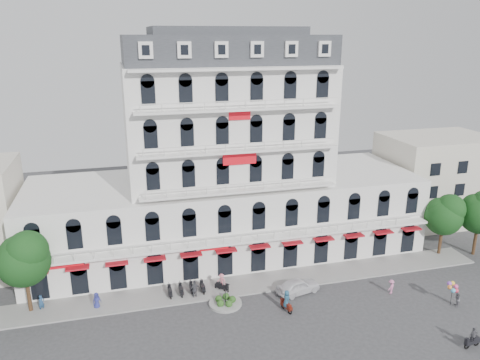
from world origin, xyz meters
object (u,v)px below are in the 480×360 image
object	(u,v)px
rider_northeast	(473,338)
balloon_vendor	(455,294)
parked_car	(298,286)
rider_center	(222,282)
rider_east	(287,301)

from	to	relation	value
rider_northeast	balloon_vendor	distance (m)	6.36
balloon_vendor	parked_car	bearing A→B (deg)	155.78
parked_car	rider_center	distance (m)	7.74
rider_northeast	rider_center	size ratio (longest dim) A/B	0.96
rider_east	rider_northeast	size ratio (longest dim) A/B	1.13
parked_car	rider_east	world-z (taller)	rider_east
rider_center	rider_northeast	bearing A→B (deg)	9.39
rider_center	balloon_vendor	distance (m)	22.60
rider_northeast	parked_car	bearing A→B (deg)	-55.45
rider_center	rider_east	bearing A→B (deg)	2.51
rider_east	balloon_vendor	xyz separation A→B (m)	(15.88, -3.32, 0.22)
rider_center	parked_car	bearing A→B (deg)	30.21
parked_car	balloon_vendor	xyz separation A→B (m)	(13.59, -6.11, 0.53)
rider_northeast	rider_center	distance (m)	23.02
rider_center	balloon_vendor	size ratio (longest dim) A/B	0.82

